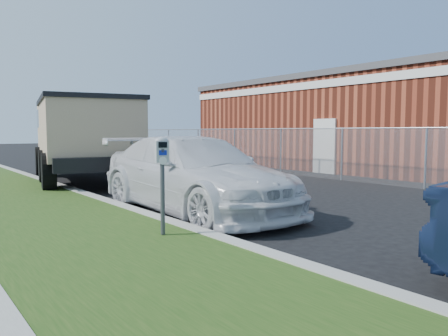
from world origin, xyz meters
TOP-DOWN VIEW (x-y plane):
  - ground at (0.00, 0.00)m, footprint 120.00×120.00m
  - chainlink_fence at (6.00, 7.00)m, footprint 0.06×30.06m
  - brick_building at (12.00, 8.00)m, footprint 9.20×14.20m
  - parking_meter at (-3.20, 0.15)m, footprint 0.23×0.19m
  - white_wagon at (-1.34, 2.10)m, footprint 2.24×5.50m
  - dump_truck at (-1.19, 9.37)m, footprint 4.16×7.65m

SIDE VIEW (x-z plane):
  - ground at x=0.00m, z-range 0.00..0.00m
  - white_wagon at x=-1.34m, z-range 0.00..1.60m
  - parking_meter at x=-3.20m, z-range 0.47..1.94m
  - chainlink_fence at x=6.00m, z-range -13.74..16.26m
  - dump_truck at x=-1.19m, z-range 0.18..3.02m
  - brick_building at x=12.00m, z-range 0.04..4.21m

